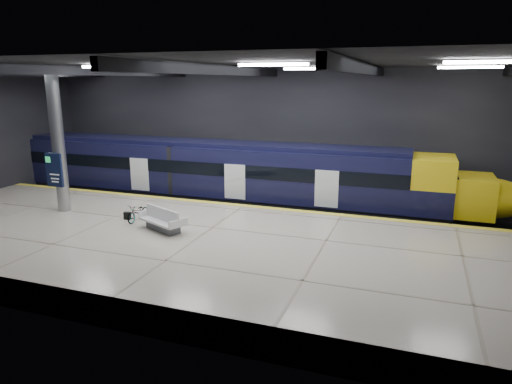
% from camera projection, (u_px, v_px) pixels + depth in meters
% --- Properties ---
extents(ground, '(30.00, 30.00, 0.00)m').
position_uv_depth(ground, '(222.00, 244.00, 21.05)').
color(ground, black).
rests_on(ground, ground).
extents(room_shell, '(30.10, 16.10, 8.05)m').
position_uv_depth(room_shell, '(220.00, 119.00, 19.69)').
color(room_shell, black).
rests_on(room_shell, ground).
extents(platform, '(30.00, 11.00, 1.10)m').
position_uv_depth(platform, '(198.00, 251.00, 18.63)').
color(platform, beige).
rests_on(platform, ground).
extents(safety_strip, '(30.00, 0.40, 0.01)m').
position_uv_depth(safety_strip, '(244.00, 206.00, 23.30)').
color(safety_strip, yellow).
rests_on(safety_strip, platform).
extents(rails, '(30.00, 1.52, 0.16)m').
position_uv_depth(rails, '(261.00, 211.00, 26.06)').
color(rails, gray).
rests_on(rails, ground).
extents(train, '(29.40, 2.84, 3.79)m').
position_uv_depth(train, '(225.00, 174.00, 26.31)').
color(train, black).
rests_on(train, ground).
extents(bench, '(2.45, 1.79, 1.00)m').
position_uv_depth(bench, '(163.00, 223.00, 19.37)').
color(bench, '#595B60').
rests_on(bench, platform).
extents(bicycle, '(0.58, 1.53, 0.80)m').
position_uv_depth(bicycle, '(138.00, 212.00, 20.72)').
color(bicycle, '#99999E').
rests_on(bicycle, platform).
extents(pannier_bag, '(0.33, 0.23, 0.35)m').
position_uv_depth(pannier_bag, '(127.00, 216.00, 20.97)').
color(pannier_bag, black).
rests_on(pannier_bag, platform).
extents(info_column, '(0.90, 0.78, 6.90)m').
position_uv_depth(info_column, '(58.00, 142.00, 21.65)').
color(info_column, '#9EA0A5').
rests_on(info_column, platform).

